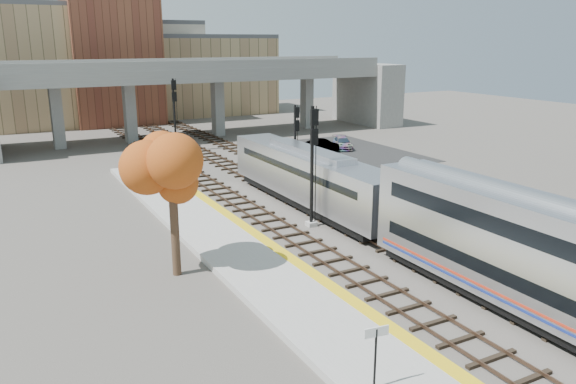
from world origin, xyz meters
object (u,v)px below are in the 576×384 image
car_a (335,160)px  tree (172,175)px  locomotive (309,176)px  signal_mast_mid (295,148)px  car_b (323,145)px  signal_mast_near (312,166)px  signal_mast_far (175,115)px  car_c (342,143)px

car_a → tree: bearing=-123.9°
locomotive → car_a: (9.11, 10.52, -1.63)m
signal_mast_mid → car_b: (10.08, 11.97, -2.59)m
locomotive → car_a: 14.01m
tree → signal_mast_near: bearing=18.5°
signal_mast_far → car_a: 18.54m
signal_mast_mid → car_a: signal_mast_mid is taller
car_b → signal_mast_near: bearing=-162.8°
signal_mast_near → signal_mast_far: (-0.00, 28.84, 0.02)m
signal_mast_mid → car_c: size_ratio=1.54×
locomotive → tree: 14.53m
signal_mast_far → car_a: signal_mast_far is taller
locomotive → signal_mast_far: (-2.10, 24.90, 1.74)m
locomotive → car_c: size_ratio=4.38×
car_b → car_a: bearing=-152.2°
tree → car_c: 36.90m
tree → car_a: 28.16m
signal_mast_near → car_a: (11.21, 14.46, -3.36)m
locomotive → car_c: (14.63, 17.61, -1.61)m
signal_mast_far → signal_mast_mid: bearing=-78.0°
tree → car_b: tree is taller
tree → car_b: (24.28, 24.93, -4.61)m
tree → car_c: size_ratio=1.64×
car_b → car_c: size_ratio=0.88×
signal_mast_mid → car_a: bearing=34.4°
locomotive → tree: size_ratio=2.68×
signal_mast_near → car_b: signal_mast_near is taller
locomotive → signal_mast_far: signal_mast_far is taller
signal_mast_far → car_b: signal_mast_far is taller
signal_mast_near → tree: signal_mast_near is taller
tree → car_a: size_ratio=1.99×
signal_mast_far → car_a: (11.21, -14.38, -3.37)m
locomotive → car_b: bearing=55.6°
signal_mast_mid → car_a: 9.00m
signal_mast_mid → car_b: 15.86m
signal_mast_far → tree: (-10.09, -32.21, 1.25)m
signal_mast_far → car_c: 18.56m
locomotive → tree: (-12.19, -7.31, 3.00)m
signal_mast_far → tree: signal_mast_far is taller
signal_mast_far → car_c: bearing=-23.6°
signal_mast_mid → tree: (-14.19, -12.96, 2.01)m
signal_mast_near → signal_mast_mid: 10.46m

